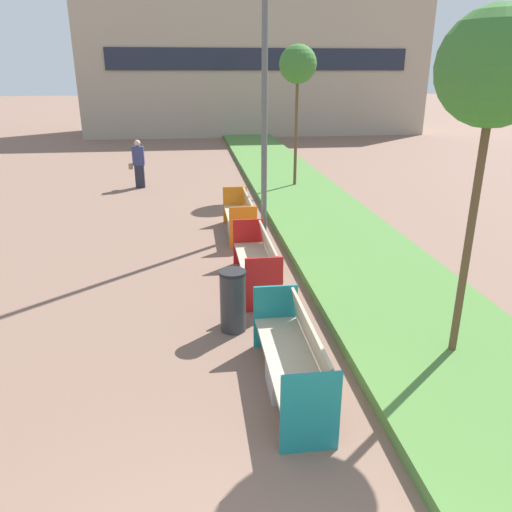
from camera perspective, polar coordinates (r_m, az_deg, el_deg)
name	(u,v)px	position (r m, az deg, el deg)	size (l,w,h in m)	color
planter_grass_strip	(313,208)	(14.35, 6.53, 5.53)	(2.80, 120.00, 0.18)	#4C7A38
building_backdrop	(253,67)	(33.96, -0.33, 20.77)	(20.74, 6.38, 8.02)	tan
bench_teal_frame	(293,364)	(6.23, 4.24, -12.18)	(0.65, 2.19, 0.94)	#9E9B96
bench_red_frame	(257,266)	(9.15, 0.16, -1.11)	(0.65, 2.26, 0.94)	#9E9B96
bench_orange_frame	(240,219)	(12.11, -1.80, 4.25)	(0.65, 2.10, 0.94)	#9E9B96
litter_bin	(233,301)	(7.52, -2.65, -5.13)	(0.41, 0.41, 0.96)	#2D2D30
street_lamp_post	(265,14)	(12.04, 1.03, 25.91)	(0.24, 0.44, 9.00)	#56595B
sapling_tree_near	(495,70)	(6.49, 25.68, 18.60)	(1.33, 1.33, 4.42)	brown
sapling_tree_far	(298,66)	(16.56, 4.80, 20.86)	(1.17, 1.17, 4.53)	brown
pedestrian_walking	(139,164)	(17.54, -13.27, 10.21)	(0.53, 0.24, 1.60)	#232633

